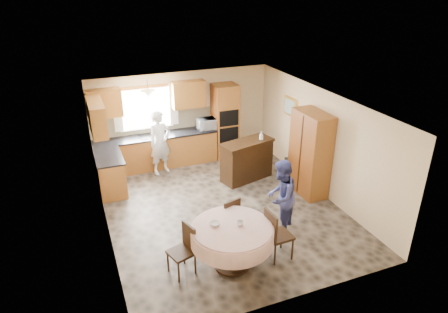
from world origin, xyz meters
name	(u,v)px	position (x,y,z in m)	size (l,w,h in m)	color
floor	(222,208)	(0.00, 0.00, 0.00)	(5.00, 6.00, 0.01)	brown
ceiling	(222,102)	(0.00, 0.00, 2.50)	(5.00, 6.00, 0.01)	white
wall_back	(182,116)	(0.00, 3.00, 1.25)	(5.00, 0.02, 2.50)	#D4B788
wall_front	(294,236)	(0.00, -3.00, 1.25)	(5.00, 0.02, 2.50)	#D4B788
wall_left	(102,179)	(-2.50, 0.00, 1.25)	(0.02, 6.00, 2.50)	#D4B788
wall_right	(320,142)	(2.50, 0.00, 1.25)	(0.02, 6.00, 2.50)	#D4B788
window	(146,109)	(-1.00, 2.98, 1.60)	(1.40, 0.03, 1.10)	white
curtain_left	(117,111)	(-1.75, 2.93, 1.65)	(0.22, 0.02, 1.15)	white
curtain_right	(174,104)	(-0.25, 2.93, 1.65)	(0.22, 0.02, 1.15)	white
base_cab_back	(157,152)	(-0.85, 2.70, 0.44)	(3.30, 0.60, 0.88)	#B87631
counter_back	(156,136)	(-0.85, 2.70, 0.90)	(3.30, 0.64, 0.04)	black
base_cab_left	(111,174)	(-2.20, 1.80, 0.44)	(0.60, 1.20, 0.88)	#B87631
counter_left	(108,157)	(-2.20, 1.80, 0.90)	(0.64, 1.20, 0.04)	black
backsplash	(153,123)	(-0.85, 2.99, 1.18)	(3.30, 0.02, 0.55)	beige
wall_cab_left	(104,103)	(-2.05, 2.83, 1.91)	(0.85, 0.33, 0.72)	#AA762A
wall_cab_right	(188,94)	(0.15, 2.83, 1.91)	(0.90, 0.33, 0.72)	#AA762A
wall_cab_side	(97,117)	(-2.33, 1.80, 1.91)	(0.33, 1.20, 0.72)	#AA762A
oven_tower	(225,121)	(1.15, 2.69, 1.06)	(0.66, 0.62, 2.12)	#B87631
oven_upper	(229,118)	(1.15, 2.38, 1.25)	(0.56, 0.01, 0.45)	black
oven_lower	(229,135)	(1.15, 2.38, 0.75)	(0.56, 0.01, 0.45)	black
pendant	(148,94)	(-1.00, 2.50, 2.12)	(0.36, 0.36, 0.18)	beige
sideboard	(247,161)	(1.12, 1.12, 0.49)	(1.38, 0.57, 0.98)	#34210E
space_heater	(293,170)	(2.20, 0.62, 0.29)	(0.42, 0.30, 0.58)	black
cupboard	(310,153)	(2.22, -0.02, 1.01)	(0.53, 1.06, 2.02)	#B87631
dining_table	(232,236)	(-0.55, -1.88, 0.66)	(1.47, 1.47, 0.84)	#34210E
chair_left	(184,247)	(-1.37, -1.71, 0.52)	(0.51, 0.51, 0.93)	#34210E
chair_back	(229,217)	(-0.30, -1.12, 0.52)	(0.51, 0.51, 0.94)	#34210E
chair_right	(275,232)	(0.28, -1.96, 0.56)	(0.46, 0.46, 1.01)	#34210E
framed_picture	(290,107)	(2.47, 1.40, 1.71)	(0.06, 0.58, 0.48)	#EDB945
microwave	(207,124)	(0.60, 2.65, 1.07)	(0.54, 0.37, 0.30)	silver
person_sink	(160,143)	(-0.83, 2.30, 0.86)	(0.63, 0.41, 1.72)	silver
person_dining	(281,197)	(0.80, -1.19, 0.78)	(0.76, 0.59, 1.56)	navy
bowl_sideboard	(233,145)	(0.74, 1.12, 1.01)	(0.23, 0.23, 0.06)	#B2B2B2
bottle_sideboard	(261,137)	(1.51, 1.12, 1.12)	(0.10, 0.10, 0.27)	silver
cup_table	(240,223)	(-0.40, -1.89, 0.89)	(0.12, 0.12, 0.09)	#B2B2B2
bowl_table	(215,224)	(-0.81, -1.72, 0.87)	(0.18, 0.18, 0.06)	#B2B2B2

